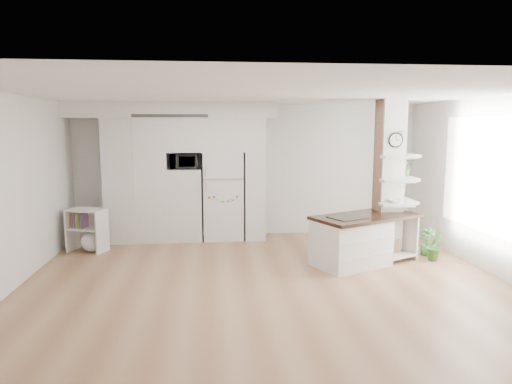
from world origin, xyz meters
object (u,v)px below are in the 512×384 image
refrigerator (223,195)px  bookshelf (89,233)px  kitchen_island (356,239)px  floor_plant_a (435,246)px

refrigerator → bookshelf: bearing=-162.8°
kitchen_island → floor_plant_a: bearing=-23.0°
kitchen_island → bookshelf: bearing=140.2°
floor_plant_a → bookshelf: bearing=168.7°
kitchen_island → bookshelf: (-4.56, 1.22, -0.09)m
bookshelf → floor_plant_a: 6.05m
kitchen_island → floor_plant_a: (1.38, 0.04, -0.17)m
refrigerator → kitchen_island: 2.93m
refrigerator → bookshelf: (-2.45, -0.76, -0.54)m
refrigerator → kitchen_island: refrigerator is taller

